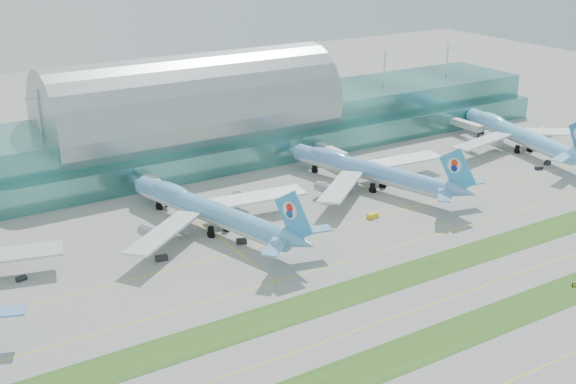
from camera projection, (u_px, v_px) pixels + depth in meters
ground at (393, 283)px, 197.64m from camera, size 700.00×700.00×0.00m
terminal at (193, 125)px, 294.85m from camera, size 340.00×69.10×36.00m
grass_strip_near at (467, 330)px, 175.39m from camera, size 420.00×12.00×0.08m
grass_strip_far at (389, 280)px, 199.21m from camera, size 420.00×12.00×0.08m
taxiline_a at (533, 371)px, 159.52m from camera, size 420.00×0.35×0.01m
taxiline_b at (428, 305)px, 186.52m from camera, size 420.00×0.35×0.01m
taxiline_c at (354, 259)px, 211.93m from camera, size 420.00×0.35×0.01m
taxiline_d at (313, 233)px, 229.41m from camera, size 420.00×0.35×0.01m
airliner_b at (208, 209)px, 229.21m from camera, size 70.67×81.76×22.92m
airliner_c at (368, 169)px, 265.87m from camera, size 69.13×80.15×22.58m
airliner_d at (518, 133)px, 309.63m from camera, size 71.96×82.70×22.90m
gse_b at (21, 278)px, 199.05m from camera, size 3.11×2.01×1.22m
gse_c at (162, 258)px, 210.74m from camera, size 3.88×2.46×1.47m
gse_d at (242, 241)px, 221.44m from camera, size 3.54×2.61×1.60m
gse_e at (373, 215)px, 240.59m from camera, size 4.08×2.31×1.57m
gse_f at (426, 187)px, 265.55m from camera, size 4.24×2.15×1.59m
gse_g at (539, 168)px, 286.79m from camera, size 3.42×2.22×1.33m
gse_h at (547, 163)px, 292.37m from camera, size 3.69×2.82×1.52m
taxiway_sign_east at (576, 285)px, 195.87m from camera, size 2.44×0.94×1.05m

